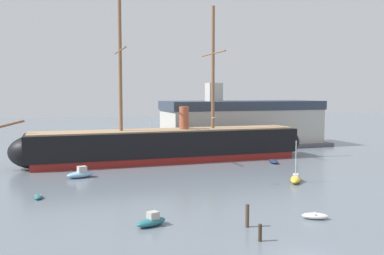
% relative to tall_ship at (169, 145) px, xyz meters
% --- Properties ---
extents(tall_ship, '(59.30, 11.90, 28.55)m').
position_rel_tall_ship_xyz_m(tall_ship, '(0.00, 0.00, 0.00)').
color(tall_ship, maroon).
rests_on(tall_ship, ground).
extents(motorboat_foreground_left, '(3.43, 2.38, 1.33)m').
position_rel_tall_ship_xyz_m(motorboat_foreground_left, '(-11.42, -35.31, -2.60)').
color(motorboat_foreground_left, '#236670').
rests_on(motorboat_foreground_left, ground).
extents(dinghy_foreground_right, '(2.82, 2.20, 0.61)m').
position_rel_tall_ship_xyz_m(dinghy_foreground_right, '(4.52, -38.42, -2.75)').
color(dinghy_foreground_right, silver).
rests_on(dinghy_foreground_right, ground).
extents(dinghy_mid_left, '(1.02, 2.08, 0.48)m').
position_rel_tall_ship_xyz_m(dinghy_mid_left, '(-21.87, -21.14, -2.82)').
color(dinghy_mid_left, '#236670').
rests_on(dinghy_mid_left, ground).
extents(sailboat_mid_right, '(3.79, 4.47, 5.91)m').
position_rel_tall_ship_xyz_m(sailboat_mid_right, '(12.18, -22.90, -2.57)').
color(sailboat_mid_right, gold).
rests_on(sailboat_mid_right, ground).
extents(motorboat_alongside_bow, '(4.33, 2.71, 1.69)m').
position_rel_tall_ship_xyz_m(motorboat_alongside_bow, '(-16.29, -10.02, -2.47)').
color(motorboat_alongside_bow, '#7FB2D6').
rests_on(motorboat_alongside_bow, ground).
extents(dinghy_alongside_stern, '(1.66, 3.10, 0.70)m').
position_rel_tall_ship_xyz_m(dinghy_alongside_stern, '(17.16, -7.98, -2.71)').
color(dinghy_alongside_stern, '#1E284C').
rests_on(dinghy_alongside_stern, ground).
extents(dinghy_far_right, '(2.39, 1.46, 0.53)m').
position_rel_tall_ship_xyz_m(dinghy_far_right, '(26.90, 3.06, -2.80)').
color(dinghy_far_right, gray).
rests_on(dinghy_far_right, ground).
extents(sailboat_distant_centre, '(4.21, 4.19, 5.95)m').
position_rel_tall_ship_xyz_m(sailboat_distant_centre, '(0.53, 18.50, -2.56)').
color(sailboat_distant_centre, '#7FB2D6').
rests_on(sailboat_distant_centre, ground).
extents(mooring_piling_nearest, '(0.37, 0.37, 2.18)m').
position_rel_tall_ship_xyz_m(mooring_piling_nearest, '(-3.01, -38.52, -1.97)').
color(mooring_piling_nearest, '#4C3D2D').
rests_on(mooring_piling_nearest, ground).
extents(mooring_piling_left_pair, '(0.31, 0.31, 1.48)m').
position_rel_tall_ship_xyz_m(mooring_piling_left_pair, '(-3.64, -42.26, -2.32)').
color(mooring_piling_left_pair, '#382B1E').
rests_on(mooring_piling_left_pair, ground).
extents(dockside_warehouse_right, '(40.14, 15.78, 14.81)m').
position_rel_tall_ship_xyz_m(dockside_warehouse_right, '(22.27, 15.96, 2.25)').
color(dockside_warehouse_right, '#565659').
rests_on(dockside_warehouse_right, ground).
extents(seagull_in_flight, '(1.37, 0.50, 0.14)m').
position_rel_tall_ship_xyz_m(seagull_in_flight, '(0.12, -21.63, 6.19)').
color(seagull_in_flight, silver).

